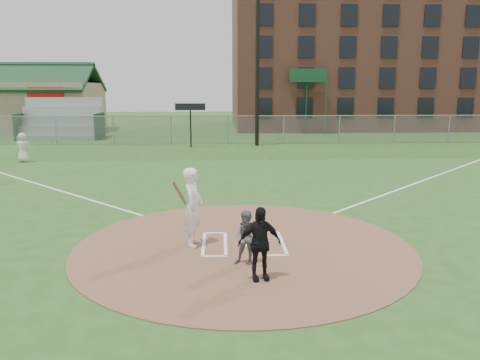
{
  "coord_description": "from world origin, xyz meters",
  "views": [
    {
      "loc": [
        -0.58,
        -11.16,
        3.88
      ],
      "look_at": [
        0.0,
        2.0,
        1.3
      ],
      "focal_mm": 35.0,
      "sensor_mm": 36.0,
      "label": 1
    }
  ],
  "objects_px": {
    "ondeck_player": "(23,147)",
    "batter_at_plate": "(193,207)",
    "catcher": "(247,238)",
    "umpire": "(259,243)",
    "home_plate": "(250,243)"
  },
  "relations": [
    {
      "from": "catcher",
      "to": "umpire",
      "type": "xyz_separation_m",
      "value": [
        0.19,
        -0.85,
        0.15
      ]
    },
    {
      "from": "ondeck_player",
      "to": "home_plate",
      "type": "bearing_deg",
      "value": 129.83
    },
    {
      "from": "umpire",
      "to": "batter_at_plate",
      "type": "relative_size",
      "value": 0.78
    },
    {
      "from": "home_plate",
      "to": "catcher",
      "type": "relative_size",
      "value": 0.39
    },
    {
      "from": "ondeck_player",
      "to": "batter_at_plate",
      "type": "bearing_deg",
      "value": 126.17
    },
    {
      "from": "home_plate",
      "to": "ondeck_player",
      "type": "xyz_separation_m",
      "value": [
        -11.28,
        14.07,
        0.75
      ]
    },
    {
      "from": "batter_at_plate",
      "to": "catcher",
      "type": "bearing_deg",
      "value": -47.71
    },
    {
      "from": "catcher",
      "to": "ondeck_player",
      "type": "height_order",
      "value": "ondeck_player"
    },
    {
      "from": "catcher",
      "to": "home_plate",
      "type": "bearing_deg",
      "value": 93.48
    },
    {
      "from": "catcher",
      "to": "batter_at_plate",
      "type": "height_order",
      "value": "batter_at_plate"
    },
    {
      "from": "umpire",
      "to": "batter_at_plate",
      "type": "xyz_separation_m",
      "value": [
        -1.46,
        2.24,
        0.21
      ]
    },
    {
      "from": "umpire",
      "to": "batter_at_plate",
      "type": "bearing_deg",
      "value": 113.4
    },
    {
      "from": "home_plate",
      "to": "umpire",
      "type": "height_order",
      "value": "umpire"
    },
    {
      "from": "home_plate",
      "to": "umpire",
      "type": "distance_m",
      "value": 2.34
    },
    {
      "from": "catcher",
      "to": "umpire",
      "type": "distance_m",
      "value": 0.88
    }
  ]
}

